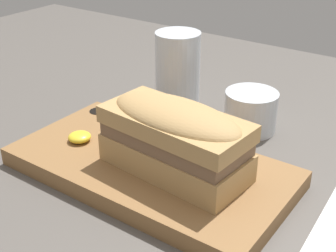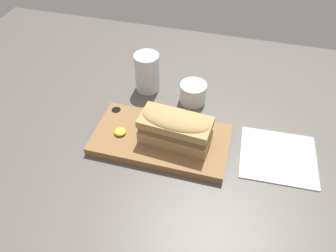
{
  "view_description": "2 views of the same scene",
  "coord_description": "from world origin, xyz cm",
  "px_view_note": "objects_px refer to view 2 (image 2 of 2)",
  "views": [
    {
      "loc": [
        24.02,
        -46.75,
        37.15
      ],
      "look_at": [
        -7.76,
        -2.07,
        8.82
      ],
      "focal_mm": 50.0,
      "sensor_mm": 36.0,
      "label": 1
    },
    {
      "loc": [
        8.98,
        -63.58,
        71.0
      ],
      "look_at": [
        -7.08,
        -3.8,
        8.37
      ],
      "focal_mm": 35.0,
      "sensor_mm": 36.0,
      "label": 2
    }
  ],
  "objects_px": {
    "sandwich": "(175,127)",
    "serving_board": "(161,140)",
    "water_glass": "(147,75)",
    "wine_glass": "(193,94)",
    "napkin": "(278,157)"
  },
  "relations": [
    {
      "from": "water_glass",
      "to": "wine_glass",
      "type": "relative_size",
      "value": 1.53
    },
    {
      "from": "water_glass",
      "to": "wine_glass",
      "type": "distance_m",
      "value": 0.16
    },
    {
      "from": "water_glass",
      "to": "napkin",
      "type": "distance_m",
      "value": 0.47
    },
    {
      "from": "sandwich",
      "to": "napkin",
      "type": "distance_m",
      "value": 0.29
    },
    {
      "from": "sandwich",
      "to": "wine_glass",
      "type": "distance_m",
      "value": 0.21
    },
    {
      "from": "water_glass",
      "to": "wine_glass",
      "type": "xyz_separation_m",
      "value": [
        0.16,
        -0.02,
        -0.03
      ]
    },
    {
      "from": "serving_board",
      "to": "water_glass",
      "type": "relative_size",
      "value": 2.93
    },
    {
      "from": "wine_glass",
      "to": "sandwich",
      "type": "bearing_deg",
      "value": -91.99
    },
    {
      "from": "wine_glass",
      "to": "napkin",
      "type": "relative_size",
      "value": 0.4
    },
    {
      "from": "serving_board",
      "to": "sandwich",
      "type": "xyz_separation_m",
      "value": [
        0.04,
        -0.0,
        0.06
      ]
    },
    {
      "from": "napkin",
      "to": "sandwich",
      "type": "bearing_deg",
      "value": -173.16
    },
    {
      "from": "water_glass",
      "to": "serving_board",
      "type": "bearing_deg",
      "value": -64.24
    },
    {
      "from": "wine_glass",
      "to": "napkin",
      "type": "bearing_deg",
      "value": -31.68
    },
    {
      "from": "serving_board",
      "to": "wine_glass",
      "type": "distance_m",
      "value": 0.21
    },
    {
      "from": "sandwich",
      "to": "serving_board",
      "type": "bearing_deg",
      "value": 177.81
    }
  ]
}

